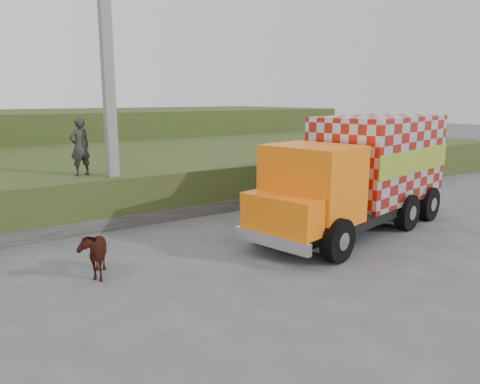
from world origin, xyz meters
TOP-DOWN VIEW (x-y plane):
  - ground at (0.00, 0.00)m, footprint 120.00×120.00m
  - embankment at (0.00, 10.00)m, footprint 40.00×12.00m
  - embankment_far at (0.00, 22.00)m, footprint 40.00×12.00m
  - retaining_strip at (-2.00, 4.20)m, footprint 16.00×0.50m
  - utility_pole at (-1.00, 4.60)m, footprint 1.20×0.30m
  - cargo_truck at (4.84, 0.13)m, footprint 7.68×3.83m
  - cow at (-2.86, 0.82)m, footprint 0.96×1.38m
  - pedestrian at (-1.73, 5.31)m, footprint 0.71×0.54m

SIDE VIEW (x-z plane):
  - ground at x=0.00m, z-range 0.00..0.00m
  - retaining_strip at x=-2.00m, z-range 0.00..0.40m
  - cow at x=-2.86m, z-range 0.00..1.06m
  - embankment at x=0.00m, z-range 0.00..1.50m
  - embankment_far at x=0.00m, z-range 0.00..3.00m
  - cargo_truck at x=4.84m, z-range 0.05..3.33m
  - pedestrian at x=-1.73m, z-range 1.50..3.25m
  - utility_pole at x=-1.00m, z-range 0.08..8.07m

